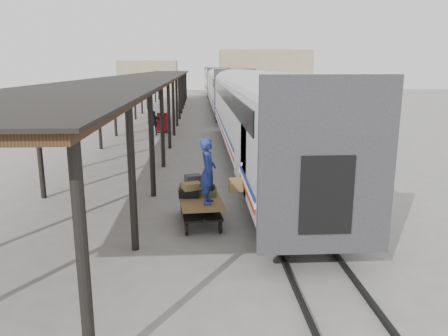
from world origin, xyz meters
TOP-DOWN VIEW (x-y plane):
  - ground at (0.00, 0.00)m, footprint 160.00×160.00m
  - train at (3.19, 33.79)m, footprint 3.45×76.01m
  - canopy at (-3.40, 24.00)m, footprint 4.90×64.30m
  - rails at (3.20, 34.00)m, footprint 1.54×150.00m
  - building_far at (14.00, 78.00)m, footprint 18.00×10.00m
  - building_left at (-10.00, 82.00)m, footprint 12.00×8.00m
  - baggage_cart at (0.41, -0.04)m, footprint 1.49×2.51m
  - suitcase_stack at (0.27, 0.26)m, footprint 1.21×1.17m
  - luggage_tug at (-2.27, 19.96)m, footprint 1.08×1.63m
  - porter at (0.66, -0.69)m, footprint 0.55×0.76m
  - pedestrian at (-2.74, 18.18)m, footprint 1.04×0.47m

SIDE VIEW (x-z plane):
  - ground at x=0.00m, z-range 0.00..0.00m
  - rails at x=3.20m, z-range 0.00..0.12m
  - luggage_tug at x=-2.27m, z-range -0.06..1.32m
  - baggage_cart at x=0.41m, z-range 0.22..1.08m
  - pedestrian at x=-2.74m, z-range 0.00..1.75m
  - suitcase_stack at x=0.27m, z-range 0.77..1.37m
  - porter at x=0.66m, z-range 0.86..2.82m
  - train at x=3.19m, z-range 0.69..4.70m
  - building_left at x=-10.00m, z-range 0.00..6.00m
  - building_far at x=14.00m, z-range 0.00..8.00m
  - canopy at x=-3.40m, z-range 1.93..6.08m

